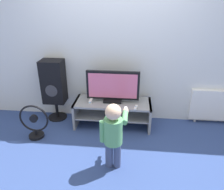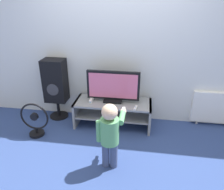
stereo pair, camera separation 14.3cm
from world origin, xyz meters
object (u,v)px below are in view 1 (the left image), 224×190
object	(u,v)px
game_console	(91,100)
child	(114,131)
remote_primary	(136,107)
speaker_tower	(54,83)
floor_fan	(35,123)
radiator	(214,105)
television	(113,87)

from	to	relation	value
game_console	child	distance (m)	1.02
remote_primary	speaker_tower	bearing A→B (deg)	167.28
remote_primary	floor_fan	distance (m)	1.52
speaker_tower	floor_fan	distance (m)	0.73
game_console	floor_fan	xyz separation A→B (m)	(-0.78, -0.43, -0.21)
game_console	speaker_tower	world-z (taller)	speaker_tower
radiator	television	bearing A→B (deg)	-172.13
television	floor_fan	distance (m)	1.29
game_console	speaker_tower	size ratio (longest dim) A/B	0.16
television	speaker_tower	bearing A→B (deg)	173.58
child	speaker_tower	size ratio (longest dim) A/B	0.84
child	speaker_tower	distance (m)	1.55
television	speaker_tower	size ratio (longest dim) A/B	0.79
child	game_console	bearing A→B (deg)	116.03
remote_primary	child	bearing A→B (deg)	-108.56
television	child	world-z (taller)	television
speaker_tower	radiator	xyz separation A→B (m)	(2.64, 0.12, -0.33)
child	speaker_tower	bearing A→B (deg)	135.34
remote_primary	floor_fan	size ratio (longest dim) A/B	0.25
television	radiator	size ratio (longest dim) A/B	1.06
game_console	speaker_tower	distance (m)	0.70
remote_primary	child	xyz separation A→B (m)	(-0.26, -0.78, 0.08)
floor_fan	television	bearing A→B (deg)	23.39
television	remote_primary	size ratio (longest dim) A/B	6.13
game_console	radiator	xyz separation A→B (m)	(1.99, 0.28, -0.13)
game_console	remote_primary	size ratio (longest dim) A/B	1.26
remote_primary	child	world-z (taller)	child
child	remote_primary	bearing A→B (deg)	71.44
child	radiator	size ratio (longest dim) A/B	1.12
television	floor_fan	bearing A→B (deg)	-156.61
game_console	child	size ratio (longest dim) A/B	0.20
speaker_tower	radiator	size ratio (longest dim) A/B	1.34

